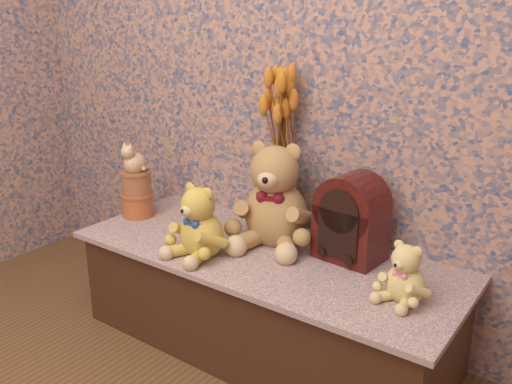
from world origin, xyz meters
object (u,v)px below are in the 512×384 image
ceramic_vase (280,206)px  biscuit_tin_lower (138,205)px  teddy_large (276,189)px  teddy_small (407,270)px  teddy_medium (201,217)px  cathedral_radio (351,217)px  cat_figurine (134,156)px

ceramic_vase → biscuit_tin_lower: ceramic_vase is taller
teddy_large → ceramic_vase: bearing=99.2°
teddy_small → ceramic_vase: size_ratio=0.99×
teddy_large → teddy_medium: 0.30m
teddy_medium → biscuit_tin_lower: teddy_medium is taller
teddy_medium → biscuit_tin_lower: 0.50m
cathedral_radio → ceramic_vase: size_ratio=1.54×
biscuit_tin_lower → cat_figurine: cat_figurine is taller
cathedral_radio → teddy_medium: bearing=-142.8°
teddy_large → cathedral_radio: size_ratio=1.34×
teddy_small → teddy_large: bearing=179.4°
cathedral_radio → teddy_large: bearing=-169.8°
teddy_large → teddy_small: bearing=-29.9°
teddy_large → teddy_medium: bearing=-136.1°
teddy_large → teddy_medium: size_ratio=1.48×
teddy_large → teddy_medium: teddy_large is taller
teddy_medium → biscuit_tin_lower: size_ratio=2.08×
biscuit_tin_lower → cat_figurine: (0.00, 0.00, 0.21)m
cat_figurine → biscuit_tin_lower: bearing=0.0°
ceramic_vase → biscuit_tin_lower: (-0.58, -0.22, -0.05)m
cathedral_radio → biscuit_tin_lower: cathedral_radio is taller
biscuit_tin_lower → cat_figurine: size_ratio=0.99×
biscuit_tin_lower → teddy_large: bearing=10.8°
ceramic_vase → biscuit_tin_lower: 0.62m
teddy_small → ceramic_vase: ceramic_vase is taller
teddy_medium → teddy_small: (0.71, 0.11, -0.04)m
cathedral_radio → ceramic_vase: 0.35m
teddy_large → cat_figurine: (-0.62, -0.12, 0.05)m
teddy_medium → biscuit_tin_lower: (-0.47, 0.13, -0.09)m
biscuit_tin_lower → ceramic_vase: bearing=20.5°
cathedral_radio → biscuit_tin_lower: (-0.92, -0.14, -0.11)m
teddy_small → cat_figurine: 1.20m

